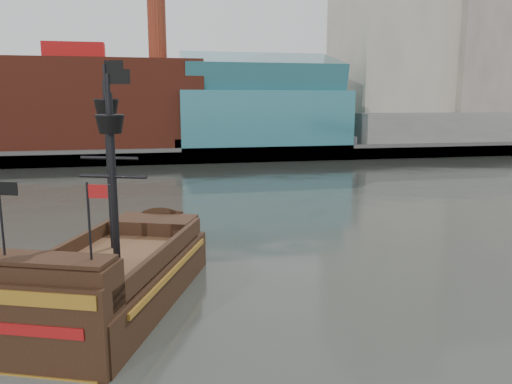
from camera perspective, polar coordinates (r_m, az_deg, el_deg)
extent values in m
plane|color=#2D2F29|center=(24.64, 13.92, -14.64)|extent=(400.00, 400.00, 0.00)
cube|color=slate|center=(112.79, -6.94, 5.61)|extent=(220.00, 60.00, 2.00)
cube|color=#4C4C49|center=(83.56, -5.08, 4.19)|extent=(220.00, 1.00, 2.60)
cube|color=maroon|center=(92.71, -19.73, 9.32)|extent=(42.00, 18.00, 15.00)
cube|color=teal|center=(92.24, 0.52, 8.36)|extent=(30.00, 16.00, 10.00)
cube|color=#C0B59F|center=(112.79, 15.12, 17.56)|extent=(20.00, 22.00, 46.00)
cube|color=#9E9185|center=(118.17, 24.01, 14.74)|extent=(18.00, 18.00, 38.00)
cube|color=#C0B59F|center=(132.70, 15.73, 17.71)|extent=(24.00, 20.00, 52.00)
cube|color=slate|center=(103.91, 22.10, 6.73)|extent=(40.00, 6.00, 6.00)
cube|color=teal|center=(92.30, 0.53, 13.33)|extent=(28.00, 14.94, 8.78)
cube|color=black|center=(26.98, -15.50, -10.89)|extent=(10.21, 14.71, 2.94)
cube|color=brown|center=(26.44, -15.67, -7.57)|extent=(9.19, 13.24, 0.34)
cube|color=black|center=(31.14, -11.53, -3.91)|extent=(5.47, 4.28, 1.13)
cube|color=black|center=(21.29, -22.49, -10.01)|extent=(5.67, 3.64, 2.04)
cube|color=black|center=(21.17, -23.66, -15.52)|extent=(5.27, 2.28, 4.53)
cube|color=#93661C|center=(20.35, -24.28, -11.09)|extent=(4.78, 1.94, 0.57)
cube|color=maroon|center=(20.82, -24.02, -14.28)|extent=(3.72, 1.52, 0.45)
cylinder|color=black|center=(27.34, -16.38, 2.84)|extent=(0.41, 0.41, 8.83)
cylinder|color=black|center=(23.23, -15.99, 0.73)|extent=(0.41, 0.41, 8.15)
cone|color=black|center=(27.13, -16.71, 9.25)|extent=(1.61, 1.61, 0.79)
cone|color=black|center=(22.95, -16.33, 7.43)|extent=(1.61, 1.61, 0.79)
cube|color=black|center=(26.96, -15.94, 13.62)|extent=(0.96, 0.40, 0.62)
cube|color=black|center=(22.74, -15.41, 12.59)|extent=(0.96, 0.40, 0.62)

